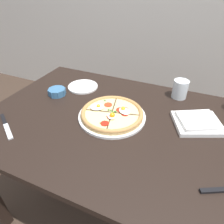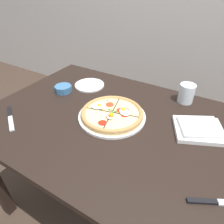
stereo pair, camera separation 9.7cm
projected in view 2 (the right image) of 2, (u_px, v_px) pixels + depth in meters
The scene contains 9 objects.
ground_plane at pixel (115, 205), 1.40m from camera, with size 12.00×12.00×0.00m, color #3D2D23.
dining_table at pixel (115, 136), 1.02m from camera, with size 1.30×0.88×0.75m.
pizza at pixel (112, 114), 0.97m from camera, with size 0.33×0.33×0.06m.
ramekin_bowl at pixel (63, 89), 1.18m from camera, with size 0.10×0.10×0.04m.
napkin_folded at pixel (199, 129), 0.88m from camera, with size 0.26×0.24×0.04m.
knife_main at pixel (222, 202), 0.62m from camera, with size 0.21×0.12×0.01m.
knife_spare at pixel (10, 118), 0.97m from camera, with size 0.19×0.13×0.01m.
water_glass at pixel (186, 94), 1.08m from camera, with size 0.08×0.08×0.10m.
side_saucer at pixel (90, 85), 1.25m from camera, with size 0.18×0.18×0.01m.
Camera 2 is at (0.37, -0.67, 1.34)m, focal length 32.00 mm.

